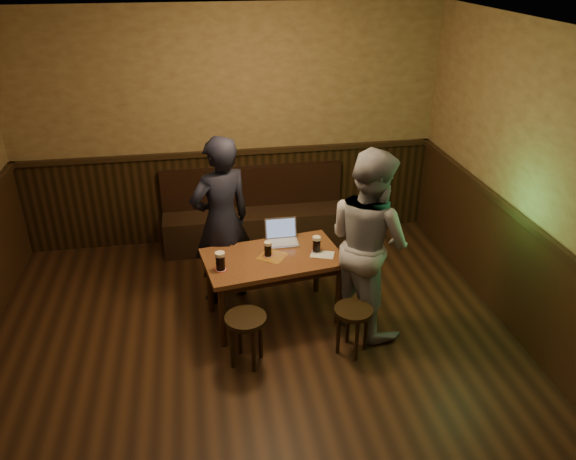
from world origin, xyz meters
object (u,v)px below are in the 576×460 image
(pint_mid, at_px, (268,249))
(person_suit, at_px, (221,222))
(stool_right, at_px, (353,317))
(pint_left, at_px, (220,261))
(person_grey, at_px, (369,242))
(pub_table, at_px, (273,264))
(pint_right, at_px, (317,244))
(bench, at_px, (255,220))
(laptop, at_px, (282,236))
(stool_left, at_px, (246,326))

(pint_mid, relative_size, person_suit, 0.08)
(stool_right, height_order, pint_mid, pint_mid)
(pint_left, height_order, person_grey, person_grey)
(pint_left, distance_m, person_grey, 1.37)
(stool_right, height_order, person_grey, person_grey)
(pub_table, relative_size, stool_right, 2.98)
(pint_right, bearing_deg, bench, 105.47)
(pub_table, xyz_separation_m, laptop, (0.13, 0.28, 0.15))
(pint_left, bearing_deg, person_grey, -3.20)
(bench, relative_size, pint_right, 13.71)
(person_suit, bearing_deg, pint_right, 130.87)
(bench, distance_m, pub_table, 1.61)
(bench, xyz_separation_m, person_grey, (0.86, -1.82, 0.59))
(pint_right, distance_m, person_suit, 0.98)
(stool_left, distance_m, pint_left, 0.65)
(bench, height_order, pint_mid, bench)
(bench, xyz_separation_m, pint_mid, (-0.04, -1.56, 0.46))
(person_grey, bearing_deg, pint_mid, 49.20)
(person_grey, bearing_deg, stool_left, 83.92)
(person_suit, bearing_deg, stool_right, 110.60)
(stool_right, bearing_deg, pub_table, 133.64)
(pint_right, bearing_deg, laptop, 139.26)
(stool_right, distance_m, pint_left, 1.30)
(pub_table, height_order, pint_left, pint_left)
(pub_table, distance_m, pint_mid, 0.17)
(bench, bearing_deg, pub_table, -90.00)
(pint_left, height_order, laptop, laptop)
(bench, relative_size, person_suit, 1.24)
(stool_left, relative_size, pint_mid, 3.30)
(pint_left, bearing_deg, pub_table, 17.86)
(bench, bearing_deg, stool_left, -98.53)
(stool_left, height_order, pint_mid, pint_mid)
(bench, relative_size, stool_left, 4.47)
(stool_left, height_order, pint_left, pint_left)
(bench, xyz_separation_m, pub_table, (-0.00, -1.58, 0.29))
(stool_left, distance_m, person_suit, 1.20)
(stool_right, relative_size, pint_mid, 3.13)
(laptop, height_order, person_suit, person_suit)
(person_suit, height_order, person_grey, person_grey)
(laptop, relative_size, person_grey, 0.18)
(person_grey, bearing_deg, person_suit, 37.54)
(laptop, height_order, person_grey, person_grey)
(pint_mid, bearing_deg, laptop, 56.38)
(person_grey, bearing_deg, stool_right, 125.43)
(pint_right, bearing_deg, pint_left, -168.69)
(stool_right, xyz_separation_m, person_suit, (-1.07, 1.10, 0.51))
(pub_table, height_order, stool_left, pub_table)
(bench, relative_size, pint_left, 12.24)
(stool_right, bearing_deg, stool_left, 179.67)
(stool_right, relative_size, person_grey, 0.26)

